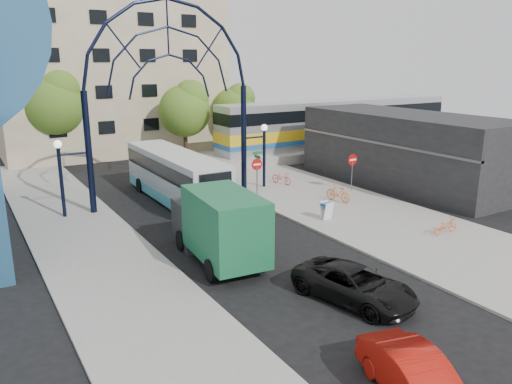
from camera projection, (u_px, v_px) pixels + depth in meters
ground at (311, 284)px, 19.73m from camera, size 120.00×120.00×0.00m
sidewalk_east at (384, 223)px, 27.03m from camera, size 8.00×56.00×0.12m
plaza_west at (105, 265)px, 21.41m from camera, size 5.00×50.00×0.12m
gateway_arch at (169, 61)px, 29.11m from camera, size 13.64×0.44×12.10m
stop_sign at (257, 168)px, 31.54m from camera, size 0.80×0.07×2.50m
do_not_enter_sign at (352, 163)px, 33.01m from camera, size 0.76×0.07×2.48m
street_name_sign at (257, 163)px, 32.20m from camera, size 0.70×0.70×2.80m
sandwich_board at (327, 208)px, 27.29m from camera, size 0.55×0.61×0.99m
commercial_block_east at (406, 149)px, 35.38m from camera, size 6.00×16.00×5.00m
apartment_block at (108, 77)px, 47.83m from camera, size 20.00×12.10×14.00m
train_platform at (338, 148)px, 47.84m from camera, size 32.00×5.00×0.80m
train_car at (339, 122)px, 47.20m from camera, size 25.10×3.05×4.20m
tree_north_a at (186, 108)px, 43.04m from camera, size 4.48×4.48×7.00m
tree_north_b at (54, 102)px, 41.16m from camera, size 5.12×5.12×8.00m
tree_north_c at (236, 107)px, 47.79m from camera, size 4.16×4.16×6.50m
city_bus at (175, 176)px, 30.97m from camera, size 2.72×11.31×3.09m
green_truck at (218, 225)px, 21.81m from camera, size 2.93×6.59×3.23m
black_suv at (354, 284)px, 18.22m from camera, size 3.22×5.09×1.31m
red_sedan at (417, 379)px, 12.81m from camera, size 2.25×4.21×1.32m
bike_near_a at (282, 178)px, 35.20m from camera, size 1.05×1.79×0.89m
bike_near_b at (338, 193)px, 30.75m from camera, size 0.90×1.87×1.08m
bike_far_a at (446, 226)px, 25.05m from camera, size 1.57×0.61×0.81m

